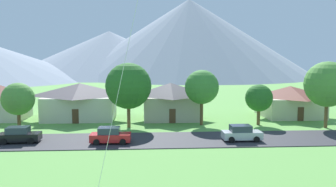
# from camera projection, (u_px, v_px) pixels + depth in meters

# --- Properties ---
(road_strip) EXTENTS (160.00, 7.33, 0.08)m
(road_strip) POSITION_uv_depth(u_px,v_px,m) (155.00, 140.00, 37.35)
(road_strip) COLOR #2D2D33
(road_strip) RESTS_ON ground
(mountain_west_ridge) EXTENTS (100.65, 100.65, 22.43)m
(mountain_west_ridge) POSITION_uv_depth(u_px,v_px,m) (109.00, 53.00, 173.01)
(mountain_west_ridge) COLOR gray
(mountain_west_ridge) RESTS_ON ground
(mountain_far_west_ridge) EXTENTS (119.84, 119.84, 37.92)m
(mountain_far_west_ridge) POSITION_uv_depth(u_px,v_px,m) (189.00, 38.00, 169.63)
(mountain_far_west_ridge) COLOR gray
(mountain_far_west_ridge) RESTS_ON ground
(house_leftmost) EXTENTS (8.51, 7.89, 5.33)m
(house_leftmost) POSITION_uv_depth(u_px,v_px,m) (171.00, 100.00, 50.53)
(house_leftmost) COLOR beige
(house_leftmost) RESTS_ON ground
(house_right_center) EXTENTS (9.11, 8.43, 4.71)m
(house_right_center) POSITION_uv_depth(u_px,v_px,m) (290.00, 101.00, 52.42)
(house_right_center) COLOR beige
(house_right_center) RESTS_ON ground
(house_rightmost) EXTENTS (10.76, 7.73, 5.30)m
(house_rightmost) POSITION_uv_depth(u_px,v_px,m) (80.00, 100.00, 50.22)
(house_rightmost) COLOR beige
(house_rightmost) RESTS_ON ground
(tree_near_left) EXTENTS (4.12, 4.12, 5.88)m
(tree_near_left) POSITION_uv_depth(u_px,v_px,m) (18.00, 99.00, 43.21)
(tree_near_left) COLOR brown
(tree_near_left) RESTS_ON ground
(tree_left_of_center) EXTENTS (4.57, 4.57, 7.42)m
(tree_left_of_center) POSITION_uv_depth(u_px,v_px,m) (202.00, 87.00, 45.49)
(tree_left_of_center) COLOR brown
(tree_left_of_center) RESTS_ON ground
(tree_center) EXTENTS (3.66, 3.66, 5.49)m
(tree_center) POSITION_uv_depth(u_px,v_px,m) (259.00, 98.00, 45.68)
(tree_center) COLOR brown
(tree_center) RESTS_ON ground
(tree_right_of_center) EXTENTS (5.82, 5.82, 8.57)m
(tree_right_of_center) POSITION_uv_depth(u_px,v_px,m) (327.00, 84.00, 43.53)
(tree_right_of_center) COLOR brown
(tree_right_of_center) RESTS_ON ground
(tree_near_right) EXTENTS (5.95, 5.95, 8.39)m
(tree_near_right) POSITION_uv_depth(u_px,v_px,m) (128.00, 86.00, 43.84)
(tree_near_right) COLOR brown
(tree_near_right) RESTS_ON ground
(parked_car_silver_west_end) EXTENTS (4.21, 2.10, 1.68)m
(parked_car_silver_west_end) POSITION_uv_depth(u_px,v_px,m) (241.00, 133.00, 36.91)
(parked_car_silver_west_end) COLOR #B7BCC1
(parked_car_silver_west_end) RESTS_ON road_strip
(parked_car_red_mid_west) EXTENTS (4.24, 2.15, 1.68)m
(parked_car_red_mid_west) POSITION_uv_depth(u_px,v_px,m) (110.00, 136.00, 35.83)
(parked_car_red_mid_west) COLOR red
(parked_car_red_mid_west) RESTS_ON road_strip
(parked_car_black_mid_east) EXTENTS (4.28, 2.24, 1.68)m
(parked_car_black_mid_east) POSITION_uv_depth(u_px,v_px,m) (19.00, 135.00, 36.05)
(parked_car_black_mid_east) COLOR black
(parked_car_black_mid_east) RESTS_ON road_strip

